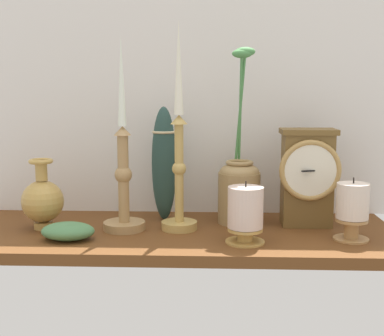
{
  "coord_description": "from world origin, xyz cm",
  "views": [
    {
      "loc": [
        9.71,
        -112.32,
        31.09
      ],
      "look_at": [
        4.93,
        0.0,
        14.0
      ],
      "focal_mm": 48.87,
      "sensor_mm": 36.0,
      "label": 1
    }
  ],
  "objects_px": {
    "brass_vase_jar": "(239,186)",
    "tall_ceramic_vase": "(164,163)",
    "candlestick_tall_left": "(179,160)",
    "brass_vase_bulbous": "(43,200)",
    "pillar_candle_near_clock": "(352,208)",
    "candlestick_tall_center": "(123,178)",
    "mantel_clock": "(307,176)",
    "pillar_candle_front": "(245,213)"
  },
  "relations": [
    {
      "from": "candlestick_tall_center",
      "to": "brass_vase_jar",
      "type": "bearing_deg",
      "value": 15.06
    },
    {
      "from": "brass_vase_jar",
      "to": "pillar_candle_near_clock",
      "type": "distance_m",
      "value": 0.26
    },
    {
      "from": "pillar_candle_near_clock",
      "to": "tall_ceramic_vase",
      "type": "bearing_deg",
      "value": 158.87
    },
    {
      "from": "candlestick_tall_center",
      "to": "tall_ceramic_vase",
      "type": "distance_m",
      "value": 0.13
    },
    {
      "from": "brass_vase_bulbous",
      "to": "pillar_candle_near_clock",
      "type": "bearing_deg",
      "value": -5.27
    },
    {
      "from": "brass_vase_bulbous",
      "to": "pillar_candle_front",
      "type": "bearing_deg",
      "value": -11.52
    },
    {
      "from": "pillar_candle_near_clock",
      "to": "candlestick_tall_left",
      "type": "bearing_deg",
      "value": 169.52
    },
    {
      "from": "mantel_clock",
      "to": "pillar_candle_near_clock",
      "type": "xyz_separation_m",
      "value": [
        0.07,
        -0.11,
        -0.05
      ]
    },
    {
      "from": "mantel_clock",
      "to": "candlestick_tall_center",
      "type": "height_order",
      "value": "candlestick_tall_center"
    },
    {
      "from": "brass_vase_bulbous",
      "to": "tall_ceramic_vase",
      "type": "bearing_deg",
      "value": 19.79
    },
    {
      "from": "candlestick_tall_left",
      "to": "tall_ceramic_vase",
      "type": "height_order",
      "value": "candlestick_tall_left"
    },
    {
      "from": "pillar_candle_front",
      "to": "pillar_candle_near_clock",
      "type": "height_order",
      "value": "pillar_candle_near_clock"
    },
    {
      "from": "mantel_clock",
      "to": "candlestick_tall_center",
      "type": "relative_size",
      "value": 0.52
    },
    {
      "from": "brass_vase_jar",
      "to": "tall_ceramic_vase",
      "type": "relative_size",
      "value": 1.48
    },
    {
      "from": "candlestick_tall_left",
      "to": "candlestick_tall_center",
      "type": "bearing_deg",
      "value": -176.84
    },
    {
      "from": "mantel_clock",
      "to": "brass_vase_bulbous",
      "type": "xyz_separation_m",
      "value": [
        -0.59,
        -0.05,
        -0.05
      ]
    },
    {
      "from": "candlestick_tall_center",
      "to": "candlestick_tall_left",
      "type": "bearing_deg",
      "value": 3.16
    },
    {
      "from": "brass_vase_jar",
      "to": "mantel_clock",
      "type": "bearing_deg",
      "value": -6.09
    },
    {
      "from": "brass_vase_bulbous",
      "to": "candlestick_tall_left",
      "type": "bearing_deg",
      "value": 1.03
    },
    {
      "from": "candlestick_tall_left",
      "to": "brass_vase_bulbous",
      "type": "bearing_deg",
      "value": -178.97
    },
    {
      "from": "mantel_clock",
      "to": "candlestick_tall_left",
      "type": "height_order",
      "value": "candlestick_tall_left"
    },
    {
      "from": "candlestick_tall_left",
      "to": "tall_ceramic_vase",
      "type": "xyz_separation_m",
      "value": [
        -0.04,
        0.09,
        -0.02
      ]
    },
    {
      "from": "candlestick_tall_left",
      "to": "brass_vase_bulbous",
      "type": "distance_m",
      "value": 0.32
    },
    {
      "from": "mantel_clock",
      "to": "pillar_candle_front",
      "type": "relative_size",
      "value": 1.74
    },
    {
      "from": "candlestick_tall_left",
      "to": "pillar_candle_near_clock",
      "type": "height_order",
      "value": "candlestick_tall_left"
    },
    {
      "from": "brass_vase_jar",
      "to": "tall_ceramic_vase",
      "type": "height_order",
      "value": "brass_vase_jar"
    },
    {
      "from": "mantel_clock",
      "to": "candlestick_tall_left",
      "type": "distance_m",
      "value": 0.3
    },
    {
      "from": "candlestick_tall_left",
      "to": "candlestick_tall_center",
      "type": "distance_m",
      "value": 0.13
    },
    {
      "from": "pillar_candle_near_clock",
      "to": "brass_vase_jar",
      "type": "bearing_deg",
      "value": 150.24
    },
    {
      "from": "tall_ceramic_vase",
      "to": "mantel_clock",
      "type": "bearing_deg",
      "value": -7.4
    },
    {
      "from": "mantel_clock",
      "to": "tall_ceramic_vase",
      "type": "height_order",
      "value": "tall_ceramic_vase"
    },
    {
      "from": "candlestick_tall_center",
      "to": "brass_vase_jar",
      "type": "xyz_separation_m",
      "value": [
        0.26,
        0.07,
        -0.03
      ]
    },
    {
      "from": "candlestick_tall_left",
      "to": "brass_vase_jar",
      "type": "bearing_deg",
      "value": 24.78
    },
    {
      "from": "mantel_clock",
      "to": "pillar_candle_front",
      "type": "distance_m",
      "value": 0.21
    },
    {
      "from": "tall_ceramic_vase",
      "to": "candlestick_tall_center",
      "type": "bearing_deg",
      "value": -130.02
    },
    {
      "from": "pillar_candle_front",
      "to": "pillar_candle_near_clock",
      "type": "relative_size",
      "value": 0.97
    },
    {
      "from": "brass_vase_bulbous",
      "to": "pillar_candle_near_clock",
      "type": "relative_size",
      "value": 1.2
    },
    {
      "from": "candlestick_tall_center",
      "to": "tall_ceramic_vase",
      "type": "bearing_deg",
      "value": 49.98
    },
    {
      "from": "tall_ceramic_vase",
      "to": "brass_vase_bulbous",
      "type": "bearing_deg",
      "value": -160.21
    },
    {
      "from": "candlestick_tall_left",
      "to": "candlestick_tall_center",
      "type": "xyz_separation_m",
      "value": [
        -0.12,
        -0.01,
        -0.04
      ]
    },
    {
      "from": "mantel_clock",
      "to": "candlestick_tall_center",
      "type": "xyz_separation_m",
      "value": [
        -0.41,
        -0.05,
        0.0
      ]
    },
    {
      "from": "candlestick_tall_left",
      "to": "pillar_candle_near_clock",
      "type": "relative_size",
      "value": 3.47
    }
  ]
}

